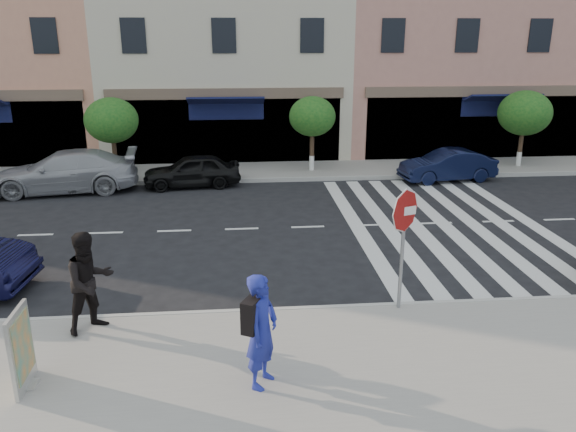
{
  "coord_description": "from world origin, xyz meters",
  "views": [
    {
      "loc": [
        -0.03,
        -11.95,
        5.6
      ],
      "look_at": [
        1.12,
        0.85,
        1.4
      ],
      "focal_mm": 35.0,
      "sensor_mm": 36.0,
      "label": 1
    }
  ],
  "objects_px": {
    "car_far_mid": "(192,171)",
    "car_far_right": "(447,165)",
    "car_far_left": "(65,172)",
    "poster_board": "(22,351)",
    "stop_sign": "(404,223)",
    "photographer": "(262,331)",
    "walker": "(90,282)"
  },
  "relations": [
    {
      "from": "walker",
      "to": "car_far_left",
      "type": "xyz_separation_m",
      "value": [
        -3.52,
        10.78,
        -0.38
      ]
    },
    {
      "from": "photographer",
      "to": "poster_board",
      "type": "relative_size",
      "value": 1.42
    },
    {
      "from": "stop_sign",
      "to": "car_far_mid",
      "type": "relative_size",
      "value": 0.71
    },
    {
      "from": "car_far_left",
      "to": "car_far_right",
      "type": "bearing_deg",
      "value": 84.78
    },
    {
      "from": "poster_board",
      "to": "car_far_mid",
      "type": "height_order",
      "value": "poster_board"
    },
    {
      "from": "car_far_mid",
      "to": "car_far_right",
      "type": "xyz_separation_m",
      "value": [
        10.01,
        0.0,
        -0.0
      ]
    },
    {
      "from": "car_far_left",
      "to": "car_far_right",
      "type": "distance_m",
      "value": 14.61
    },
    {
      "from": "walker",
      "to": "car_far_mid",
      "type": "xyz_separation_m",
      "value": [
        1.08,
        11.1,
        -0.52
      ]
    },
    {
      "from": "car_far_mid",
      "to": "car_far_right",
      "type": "bearing_deg",
      "value": 83.97
    },
    {
      "from": "car_far_left",
      "to": "stop_sign",
      "type": "bearing_deg",
      "value": 36.19
    },
    {
      "from": "stop_sign",
      "to": "car_far_left",
      "type": "relative_size",
      "value": 0.5
    },
    {
      "from": "walker",
      "to": "car_far_mid",
      "type": "relative_size",
      "value": 0.54
    },
    {
      "from": "photographer",
      "to": "car_far_left",
      "type": "height_order",
      "value": "photographer"
    },
    {
      "from": "car_far_mid",
      "to": "car_far_right",
      "type": "distance_m",
      "value": 10.01
    },
    {
      "from": "car_far_mid",
      "to": "stop_sign",
      "type": "bearing_deg",
      "value": 19.01
    },
    {
      "from": "photographer",
      "to": "car_far_left",
      "type": "bearing_deg",
      "value": 54.7
    },
    {
      "from": "car_far_mid",
      "to": "car_far_left",
      "type": "bearing_deg",
      "value": -92.07
    },
    {
      "from": "poster_board",
      "to": "car_far_right",
      "type": "height_order",
      "value": "poster_board"
    },
    {
      "from": "photographer",
      "to": "car_far_mid",
      "type": "height_order",
      "value": "photographer"
    },
    {
      "from": "photographer",
      "to": "car_far_right",
      "type": "height_order",
      "value": "photographer"
    },
    {
      "from": "walker",
      "to": "poster_board",
      "type": "xyz_separation_m",
      "value": [
        -0.65,
        -1.81,
        -0.33
      ]
    },
    {
      "from": "photographer",
      "to": "car_far_mid",
      "type": "xyz_separation_m",
      "value": [
        -2.08,
        13.17,
        -0.49
      ]
    },
    {
      "from": "photographer",
      "to": "poster_board",
      "type": "xyz_separation_m",
      "value": [
        -3.81,
        0.26,
        -0.31
      ]
    },
    {
      "from": "poster_board",
      "to": "car_far_mid",
      "type": "bearing_deg",
      "value": 81.71
    },
    {
      "from": "stop_sign",
      "to": "poster_board",
      "type": "height_order",
      "value": "stop_sign"
    },
    {
      "from": "car_far_right",
      "to": "poster_board",
      "type": "bearing_deg",
      "value": -49.7
    },
    {
      "from": "walker",
      "to": "car_far_left",
      "type": "relative_size",
      "value": 0.38
    },
    {
      "from": "car_far_left",
      "to": "car_far_right",
      "type": "relative_size",
      "value": 1.39
    },
    {
      "from": "stop_sign",
      "to": "car_far_mid",
      "type": "xyz_separation_m",
      "value": [
        -5.03,
        10.77,
        -1.4
      ]
    },
    {
      "from": "car_far_left",
      "to": "walker",
      "type": "bearing_deg",
      "value": 11.62
    },
    {
      "from": "walker",
      "to": "car_far_right",
      "type": "height_order",
      "value": "walker"
    },
    {
      "from": "poster_board",
      "to": "car_far_right",
      "type": "bearing_deg",
      "value": 47.07
    }
  ]
}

